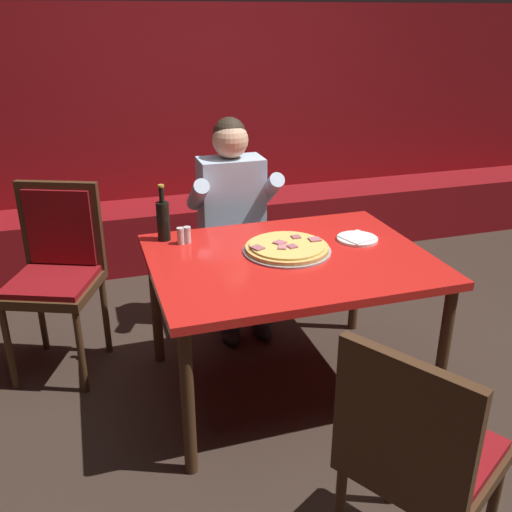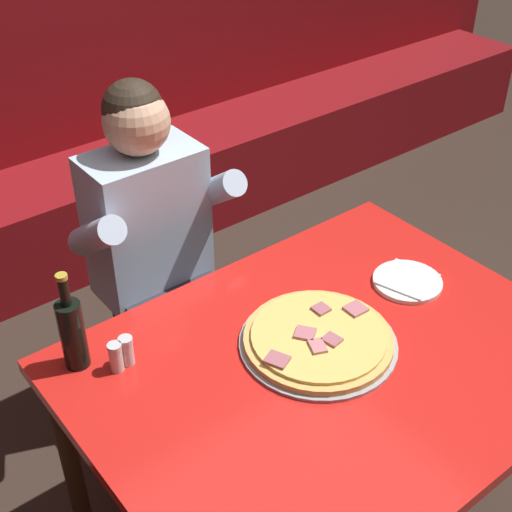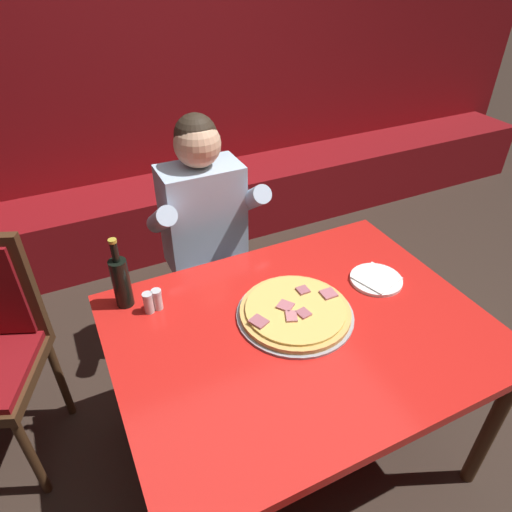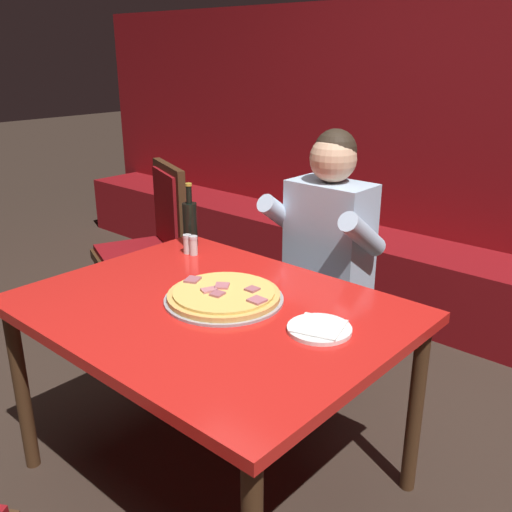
# 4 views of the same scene
# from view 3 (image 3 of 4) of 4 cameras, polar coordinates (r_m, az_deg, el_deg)

# --- Properties ---
(ground_plane) EXTENTS (24.00, 24.00, 0.00)m
(ground_plane) POSITION_cam_3_polar(r_m,az_deg,el_deg) (2.24, 4.53, -22.57)
(ground_plane) COLOR #33261E
(booth_wall_panel) EXTENTS (6.80, 0.16, 1.90)m
(booth_wall_panel) POSITION_cam_3_polar(r_m,az_deg,el_deg) (3.38, -14.14, 18.14)
(booth_wall_panel) COLOR maroon
(booth_wall_panel) RESTS_ON ground_plane
(booth_bench) EXTENTS (6.46, 0.48, 0.46)m
(booth_bench) POSITION_cam_3_polar(r_m,az_deg,el_deg) (3.37, -11.07, 5.07)
(booth_bench) COLOR maroon
(booth_bench) RESTS_ON ground_plane
(main_dining_table) EXTENTS (1.33, 1.02, 0.75)m
(main_dining_table) POSITION_cam_3_polar(r_m,az_deg,el_deg) (1.71, 5.58, -10.53)
(main_dining_table) COLOR #422816
(main_dining_table) RESTS_ON ground_plane
(pizza) EXTENTS (0.43, 0.43, 0.05)m
(pizza) POSITION_cam_3_polar(r_m,az_deg,el_deg) (1.69, 4.91, -6.96)
(pizza) COLOR #9E9EA3
(pizza) RESTS_ON main_dining_table
(plate_white_paper) EXTENTS (0.21, 0.21, 0.02)m
(plate_white_paper) POSITION_cam_3_polar(r_m,az_deg,el_deg) (1.91, 14.78, -2.83)
(plate_white_paper) COLOR white
(plate_white_paper) RESTS_ON main_dining_table
(beer_bottle) EXTENTS (0.07, 0.07, 0.29)m
(beer_bottle) POSITION_cam_3_polar(r_m,az_deg,el_deg) (1.75, -16.52, -3.00)
(beer_bottle) COLOR black
(beer_bottle) RESTS_ON main_dining_table
(shaker_black_pepper) EXTENTS (0.04, 0.04, 0.09)m
(shaker_black_pepper) POSITION_cam_3_polar(r_m,az_deg,el_deg) (1.73, -13.28, -5.82)
(shaker_black_pepper) COLOR silver
(shaker_black_pepper) RESTS_ON main_dining_table
(shaker_red_pepper_flakes) EXTENTS (0.04, 0.04, 0.09)m
(shaker_red_pepper_flakes) POSITION_cam_3_polar(r_m,az_deg,el_deg) (1.74, -12.23, -5.42)
(shaker_red_pepper_flakes) COLOR silver
(shaker_red_pepper_flakes) RESTS_ON main_dining_table
(diner_seated_blue_shirt) EXTENTS (0.53, 0.53, 1.27)m
(diner_seated_blue_shirt) POSITION_cam_3_polar(r_m,az_deg,el_deg) (2.19, -5.75, 2.29)
(diner_seated_blue_shirt) COLOR black
(diner_seated_blue_shirt) RESTS_ON ground_plane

